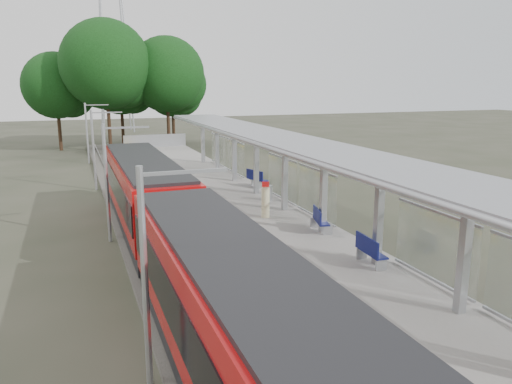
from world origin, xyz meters
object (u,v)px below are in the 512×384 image
(bench_mid, at_px, (319,219))
(bench_far, at_px, (256,178))
(litter_bin, at_px, (269,193))
(info_pillar_far, at_px, (266,202))
(bench_near, at_px, (369,250))
(train, at_px, (173,230))

(bench_mid, bearing_deg, bench_far, 101.18)
(bench_far, xyz_separation_m, litter_bin, (-0.60, -3.52, -0.14))
(bench_far, relative_size, litter_bin, 1.94)
(bench_mid, height_order, bench_far, bench_far)
(bench_far, xyz_separation_m, info_pillar_far, (-1.99, -6.60, 0.19))
(bench_near, height_order, bench_mid, bench_near)
(train, distance_m, bench_near, 6.87)
(info_pillar_far, relative_size, litter_bin, 2.07)
(train, bearing_deg, bench_near, -25.59)
(bench_near, bearing_deg, litter_bin, 91.92)
(bench_near, xyz_separation_m, info_pillar_far, (-1.07, 7.06, 0.19))
(bench_near, height_order, bench_far, bench_far)
(train, bearing_deg, bench_far, 56.39)
(bench_near, xyz_separation_m, litter_bin, (0.32, 10.13, -0.14))
(bench_near, distance_m, litter_bin, 10.14)
(bench_near, distance_m, info_pillar_far, 7.14)
(bench_mid, xyz_separation_m, info_pillar_far, (-1.30, 2.90, 0.20))
(bench_far, bearing_deg, bench_mid, -112.83)
(bench_near, relative_size, bench_mid, 1.00)
(litter_bin, bearing_deg, bench_mid, -90.85)
(info_pillar_far, distance_m, litter_bin, 3.39)
(train, relative_size, litter_bin, 33.77)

